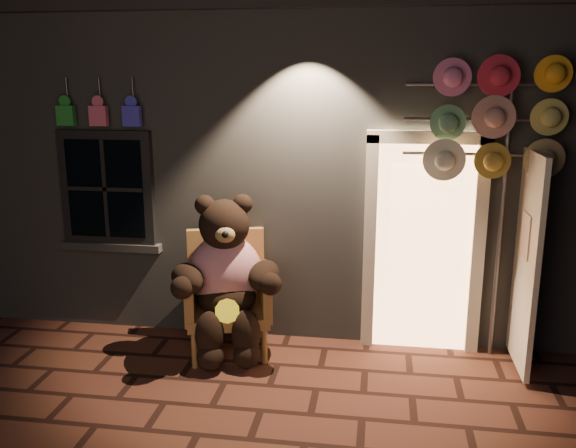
# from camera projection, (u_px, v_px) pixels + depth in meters

# --- Properties ---
(ground) EXTENTS (60.00, 60.00, 0.00)m
(ground) POSITION_uv_depth(u_px,v_px,m) (261.00, 410.00, 5.04)
(ground) COLOR #4E281E
(ground) RESTS_ON ground
(shop_building) EXTENTS (7.30, 5.95, 3.51)m
(shop_building) POSITION_uv_depth(u_px,v_px,m) (315.00, 146.00, 8.45)
(shop_building) COLOR slate
(shop_building) RESTS_ON ground
(wicker_armchair) EXTENTS (0.97, 0.92, 1.18)m
(wicker_armchair) POSITION_uv_depth(u_px,v_px,m) (227.00, 292.00, 6.07)
(wicker_armchair) COLOR #946039
(wicker_armchair) RESTS_ON ground
(teddy_bear) EXTENTS (1.10, 1.00, 1.58)m
(teddy_bear) POSITION_uv_depth(u_px,v_px,m) (226.00, 277.00, 5.87)
(teddy_bear) COLOR #AE122F
(teddy_bear) RESTS_ON ground
(hat_rack) EXTENTS (1.83, 0.22, 2.85)m
(hat_rack) POSITION_uv_depth(u_px,v_px,m) (513.00, 120.00, 5.41)
(hat_rack) COLOR #59595E
(hat_rack) RESTS_ON ground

